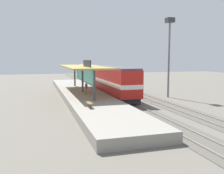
% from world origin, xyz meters
% --- Properties ---
extents(ground_plane, '(120.00, 120.00, 0.00)m').
position_xyz_m(ground_plane, '(2.00, 0.00, 0.00)').
color(ground_plane, '#666056').
extents(track_near, '(3.20, 110.00, 0.16)m').
position_xyz_m(track_near, '(0.00, 0.00, 0.03)').
color(track_near, '#565249').
rests_on(track_near, ground).
extents(track_far, '(3.20, 110.00, 0.16)m').
position_xyz_m(track_far, '(4.60, 0.00, 0.03)').
color(track_far, '#565249').
rests_on(track_far, ground).
extents(platform, '(6.00, 44.00, 0.90)m').
position_xyz_m(platform, '(-4.60, 0.00, 0.45)').
color(platform, gray).
rests_on(platform, ground).
extents(station_canopy, '(5.20, 18.00, 4.70)m').
position_xyz_m(station_canopy, '(-4.60, -0.09, 4.53)').
color(station_canopy, '#47474C').
rests_on(station_canopy, platform).
extents(platform_bench, '(0.44, 1.70, 0.50)m').
position_xyz_m(platform_bench, '(-6.00, -11.90, 1.34)').
color(platform_bench, '#333338').
rests_on(platform_bench, platform).
extents(locomotive, '(2.93, 14.43, 4.44)m').
position_xyz_m(locomotive, '(0.00, -1.22, 2.41)').
color(locomotive, '#28282D').
rests_on(locomotive, track_near).
extents(passenger_carriage_single, '(2.90, 20.00, 4.24)m').
position_xyz_m(passenger_carriage_single, '(0.00, 16.78, 2.31)').
color(passenger_carriage_single, '#28282D').
rests_on(passenger_carriage_single, track_near).
extents(light_mast, '(1.10, 1.10, 11.70)m').
position_xyz_m(light_mast, '(7.80, -3.14, 8.40)').
color(light_mast, slate).
rests_on(light_mast, ground).
extents(person_waiting, '(0.34, 0.34, 1.71)m').
position_xyz_m(person_waiting, '(-4.60, -2.91, 1.85)').
color(person_waiting, olive).
rests_on(person_waiting, platform).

